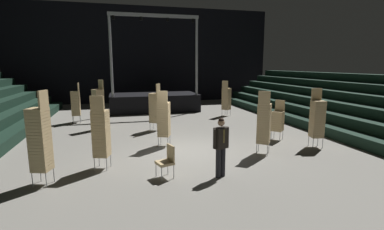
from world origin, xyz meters
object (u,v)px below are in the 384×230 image
object	(u,v)px
chair_stack_mid_centre	(226,98)
chair_stack_rear_left	(155,107)
chair_stack_aisle_right	(264,123)
loose_chair_near_man	(167,159)
chair_stack_mid_right	(317,118)
chair_stack_rear_right	(76,103)
chair_stack_front_left	(40,139)
chair_stack_mid_left	(278,120)
stage_riser	(154,101)
chair_stack_front_right	(98,105)
chair_stack_rear_centre	(101,133)
man_with_tie	(221,144)
chair_stack_aisle_left	(164,119)

from	to	relation	value
chair_stack_mid_centre	chair_stack_rear_left	size ratio (longest dim) A/B	0.96
chair_stack_aisle_right	loose_chair_near_man	distance (m)	4.01
chair_stack_mid_right	chair_stack_mid_centre	world-z (taller)	chair_stack_mid_right
chair_stack_rear_right	loose_chair_near_man	size ratio (longest dim) A/B	2.35
chair_stack_front_left	chair_stack_mid_left	bearing A→B (deg)	-55.24
stage_riser	chair_stack_front_left	bearing A→B (deg)	-110.70
stage_riser	chair_stack_front_right	world-z (taller)	stage_riser
chair_stack_mid_left	loose_chair_near_man	bearing A→B (deg)	78.04
chair_stack_mid_centre	chair_stack_rear_centre	bearing A→B (deg)	-79.44
man_with_tie	chair_stack_aisle_left	world-z (taller)	chair_stack_aisle_left
stage_riser	chair_stack_rear_right	world-z (taller)	stage_riser
loose_chair_near_man	chair_stack_aisle_left	bearing A→B (deg)	-24.43
chair_stack_aisle_left	chair_stack_front_left	bearing A→B (deg)	-119.50
chair_stack_mid_centre	chair_stack_aisle_left	size ratio (longest dim) A/B	1.00
chair_stack_front_left	chair_stack_aisle_left	distance (m)	4.74
stage_riser	chair_stack_rear_right	distance (m)	5.69
chair_stack_rear_right	chair_stack_rear_centre	bearing A→B (deg)	-168.09
chair_stack_mid_right	chair_stack_mid_left	bearing A→B (deg)	-46.58
chair_stack_front_right	chair_stack_rear_right	bearing A→B (deg)	-1.20
chair_stack_rear_left	loose_chair_near_man	bearing A→B (deg)	-153.66
chair_stack_front_left	chair_stack_mid_right	size ratio (longest dim) A/B	1.11
chair_stack_front_right	chair_stack_mid_centre	world-z (taller)	chair_stack_front_right
chair_stack_rear_centre	chair_stack_aisle_right	size ratio (longest dim) A/B	1.00
loose_chair_near_man	chair_stack_rear_left	bearing A→B (deg)	-20.96
chair_stack_front_right	man_with_tie	bearing A→B (deg)	174.15
stage_riser	chair_stack_rear_left	xyz separation A→B (m)	(-0.72, -6.20, 0.46)
man_with_tie	chair_stack_mid_centre	distance (m)	10.09
chair_stack_mid_left	chair_stack_aisle_right	world-z (taller)	chair_stack_aisle_right
chair_stack_front_left	chair_stack_mid_right	bearing A→B (deg)	-64.63
chair_stack_rear_left	chair_stack_rear_centre	size ratio (longest dim) A/B	1.00
chair_stack_mid_left	chair_stack_rear_left	world-z (taller)	chair_stack_rear_left
chair_stack_front_left	chair_stack_aisle_right	world-z (taller)	chair_stack_front_left
chair_stack_mid_centre	chair_stack_mid_left	bearing A→B (deg)	-37.01
chair_stack_front_left	chair_stack_mid_left	world-z (taller)	chair_stack_front_left
chair_stack_mid_centre	chair_stack_rear_right	bearing A→B (deg)	-127.66
chair_stack_mid_right	loose_chair_near_man	size ratio (longest dim) A/B	2.44
stage_riser	chair_stack_aisle_left	distance (m)	9.06
chair_stack_front_left	chair_stack_rear_left	bearing A→B (deg)	-15.42
stage_riser	chair_stack_mid_right	world-z (taller)	stage_riser
chair_stack_mid_left	chair_stack_rear_centre	xyz separation A→B (m)	(-7.13, -1.73, 0.29)
loose_chair_near_man	man_with_tie	bearing A→B (deg)	-120.33
man_with_tie	chair_stack_mid_right	world-z (taller)	chair_stack_mid_right
chair_stack_rear_centre	chair_stack_rear_right	bearing A→B (deg)	120.06
stage_riser	chair_stack_front_right	bearing A→B (deg)	-122.73
chair_stack_mid_right	chair_stack_mid_centre	xyz separation A→B (m)	(-0.85, 7.42, -0.04)
man_with_tie	chair_stack_mid_right	bearing A→B (deg)	178.30
stage_riser	loose_chair_near_man	xyz separation A→B (m)	(-1.17, -12.23, -0.16)
chair_stack_rear_left	chair_stack_aisle_right	size ratio (longest dim) A/B	1.00
loose_chair_near_man	chair_stack_front_right	bearing A→B (deg)	1.04
chair_stack_rear_right	chair_stack_front_left	bearing A→B (deg)	-178.90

